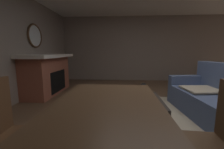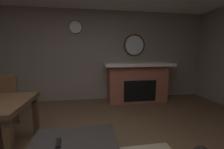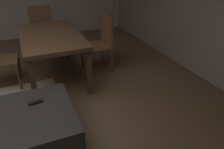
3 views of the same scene
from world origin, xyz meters
The scene contains 5 objects.
ottoman_coffee_table centered at (-0.05, -0.44, 0.18)m, with size 0.96×0.75×0.36m, color #2D2826.
tv_remote centered at (0.11, -0.45, 0.38)m, with size 0.05×0.16×0.02m, color black.
dining_table centered at (1.31, -0.84, 0.66)m, with size 1.53×0.87×0.74m.
dining_chair_east centered at (2.46, -0.85, 0.52)m, with size 0.46×0.46×0.93m.
dining_chair_south centered at (1.31, -1.67, 0.52)m, with size 0.46×0.46×0.93m.
Camera 3 is at (-2.00, -0.45, 1.77)m, focal length 34.85 mm.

